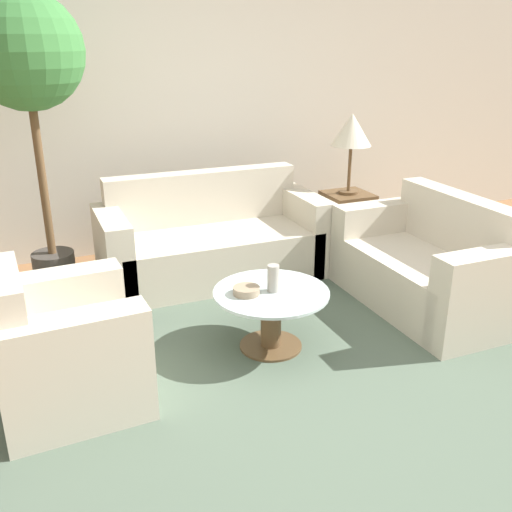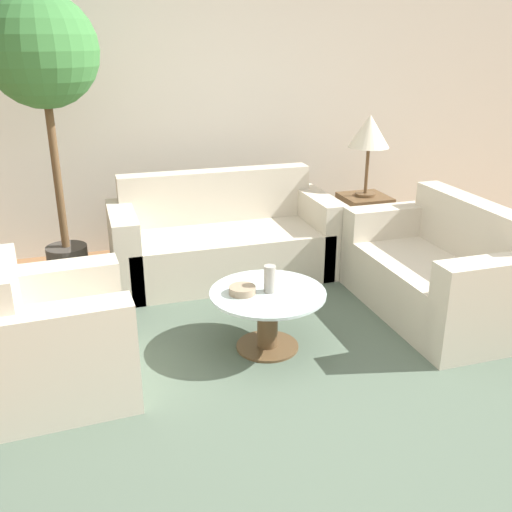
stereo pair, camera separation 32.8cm
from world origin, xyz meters
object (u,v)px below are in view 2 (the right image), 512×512
coffee_table (268,312)px  vase (270,279)px  armchair (53,345)px  bowl (242,290)px  potted_plant (43,68)px  sofa_main (223,242)px  loveseat (440,276)px  table_lamp (369,133)px

coffee_table → vase: (0.01, -0.00, 0.23)m
armchair → bowl: (1.14, 0.11, 0.13)m
potted_plant → coffee_table: bearing=-48.4°
bowl → armchair: bearing=-174.3°
coffee_table → potted_plant: bearing=131.6°
sofa_main → loveseat: size_ratio=1.30×
table_lamp → bowl: 2.13m
sofa_main → table_lamp: bearing=0.6°
sofa_main → coffee_table: (-0.04, -1.32, -0.02)m
loveseat → vase: 1.37m
sofa_main → vase: sofa_main is taller
table_lamp → bowl: size_ratio=4.23×
sofa_main → loveseat: sofa_main is taller
vase → loveseat: bearing=5.7°
bowl → vase: bearing=-7.7°
sofa_main → potted_plant: bearing=177.7°
sofa_main → coffee_table: sofa_main is taller
sofa_main → armchair: (-1.34, -1.42, 0.01)m
potted_plant → vase: (1.23, -1.38, -1.21)m
armchair → potted_plant: size_ratio=0.38×
sofa_main → bowl: size_ratio=11.02×
loveseat → bowl: loveseat is taller
sofa_main → table_lamp: size_ratio=2.61×
loveseat → bowl: bearing=-85.9°
sofa_main → vase: size_ratio=10.54×
armchair → vase: size_ratio=4.81×
potted_plant → bowl: (1.06, -1.35, -1.27)m
armchair → table_lamp: bearing=-64.6°
loveseat → coffee_table: 1.36m
loveseat → potted_plant: size_ratio=0.64×
armchair → sofa_main: bearing=-46.4°
loveseat → vase: bearing=-84.4°
potted_plant → loveseat: bearing=-25.7°
bowl → loveseat: bearing=4.2°
sofa_main → coffee_table: size_ratio=2.50×
vase → armchair: bearing=-176.1°
table_lamp → armchair: bearing=-151.7°
loveseat → potted_plant: 3.19m
table_lamp → bowl: bearing=-139.1°
coffee_table → bowl: 0.23m
coffee_table → potted_plant: 2.33m
loveseat → sofa_main: bearing=-132.3°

